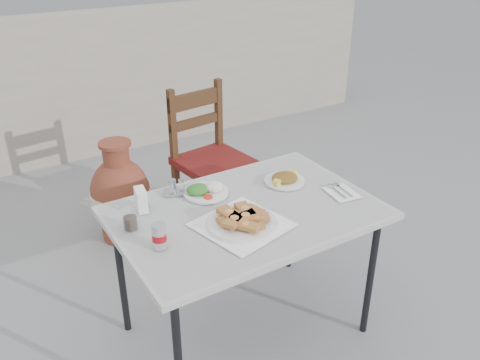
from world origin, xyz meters
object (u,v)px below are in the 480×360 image
pide_plate (242,219)px  condiment_caddy (175,189)px  salad_chopped_plate (285,179)px  cola_glass (130,220)px  salad_rice_plate (205,190)px  terracotta_urn (121,194)px  cafe_table (246,219)px  napkin_holder (141,200)px  soda_can (159,236)px  chair (210,158)px

pide_plate → condiment_caddy: condiment_caddy is taller
salad_chopped_plate → cola_glass: bearing=-179.1°
salad_rice_plate → terracotta_urn: size_ratio=0.32×
cafe_table → terracotta_urn: size_ratio=1.76×
cafe_table → terracotta_urn: (-0.22, 1.15, -0.35)m
cafe_table → napkin_holder: napkin_holder is taller
cafe_table → pide_plate: (-0.08, -0.10, 0.08)m
soda_can → pide_plate: bearing=-4.3°
condiment_caddy → salad_rice_plate: bearing=-33.1°
chair → salad_chopped_plate: bearing=-100.3°
cafe_table → soda_can: (-0.44, -0.07, 0.10)m
napkin_holder → condiment_caddy: bearing=28.1°
salad_rice_plate → condiment_caddy: bearing=146.9°
napkin_holder → chair: bearing=54.9°
cafe_table → chair: chair is taller
pide_plate → condiment_caddy: 0.42m
salad_rice_plate → chair: (0.42, 0.76, -0.24)m
cola_glass → terracotta_urn: 1.15m
salad_rice_plate → napkin_holder: 0.31m
salad_rice_plate → cola_glass: size_ratio=2.40×
napkin_holder → pide_plate: bearing=-37.5°
pide_plate → soda_can: 0.36m
terracotta_urn → napkin_holder: bearing=-100.9°
cafe_table → napkin_holder: (-0.40, 0.23, 0.10)m
napkin_holder → chair: chair is taller
salad_rice_plate → salad_chopped_plate: (0.39, -0.09, -0.00)m
cafe_table → pide_plate: bearing=-129.3°
salad_rice_plate → terracotta_urn: salad_rice_plate is taller
pide_plate → cola_glass: 0.46m
condiment_caddy → terracotta_urn: (-0.02, 0.85, -0.42)m
soda_can → condiment_caddy: 0.44m
salad_rice_plate → napkin_holder: bearing=177.6°
cafe_table → salad_rice_plate: bearing=111.4°
pide_plate → terracotta_urn: size_ratio=0.62×
salad_rice_plate → chair: 0.90m
soda_can → chair: size_ratio=0.11×
pide_plate → napkin_holder: napkin_holder is taller
cafe_table → salad_chopped_plate: salad_chopped_plate is taller
cola_glass → napkin_holder: size_ratio=0.87×
cola_glass → cafe_table: bearing=-13.2°
salad_rice_plate → chair: chair is taller
condiment_caddy → cola_glass: bearing=-147.3°
salad_chopped_plate → napkin_holder: bearing=171.4°
pide_plate → chair: size_ratio=0.43×
salad_chopped_plate → chair: bearing=87.8°
cola_glass → pide_plate: bearing=-27.9°
cola_glass → condiment_caddy: (0.29, 0.18, -0.01)m
salad_chopped_plate → condiment_caddy: size_ratio=1.65×
soda_can → salad_rice_plate: bearing=39.7°
cafe_table → soda_can: size_ratio=11.16×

